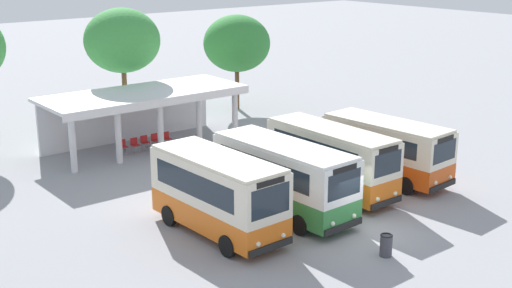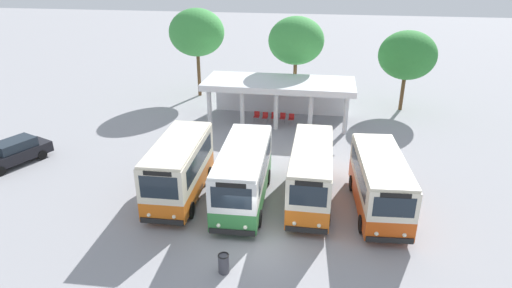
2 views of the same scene
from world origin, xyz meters
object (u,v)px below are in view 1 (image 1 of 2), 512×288
(waiting_chair_end_by_column, at_px, (123,145))
(litter_bin_apron, at_px, (386,245))
(city_bus_middle_cream, at_px, (331,157))
(waiting_chair_middle_seat, at_px, (145,141))
(waiting_chair_fifth_seat, at_px, (167,138))
(city_bus_fourth_amber, at_px, (386,147))
(city_bus_second_in_row, at_px, (284,175))
(waiting_chair_fourth_seat, at_px, (155,139))
(city_bus_nearest_orange, at_px, (218,192))
(waiting_chair_second_from_end, at_px, (135,144))

(waiting_chair_end_by_column, bearing_deg, litter_bin_apron, -85.05)
(city_bus_middle_cream, height_order, waiting_chair_middle_seat, city_bus_middle_cream)
(waiting_chair_fifth_seat, bearing_deg, city_bus_fourth_amber, -65.19)
(city_bus_second_in_row, xyz_separation_m, waiting_chair_end_by_column, (-1.35, 12.69, -1.28))
(waiting_chair_end_by_column, distance_m, waiting_chair_fourth_seat, 2.14)
(waiting_chair_middle_seat, xyz_separation_m, litter_bin_apron, (0.17, -18.52, -0.07))
(city_bus_middle_cream, bearing_deg, city_bus_second_in_row, -169.24)
(city_bus_nearest_orange, relative_size, waiting_chair_fifth_seat, 7.87)
(waiting_chair_end_by_column, height_order, waiting_chair_fourth_seat, same)
(city_bus_middle_cream, bearing_deg, waiting_chair_end_by_column, 112.36)
(city_bus_second_in_row, distance_m, litter_bin_apron, 6.01)
(city_bus_second_in_row, bearing_deg, waiting_chair_fifth_seat, 83.17)
(waiting_chair_middle_seat, bearing_deg, city_bus_middle_cream, -73.69)
(waiting_chair_fifth_seat, bearing_deg, city_bus_second_in_row, -96.83)
(waiting_chair_end_by_column, xyz_separation_m, waiting_chair_second_from_end, (0.71, -0.11, 0.00))
(city_bus_second_in_row, bearing_deg, city_bus_middle_cream, 10.76)
(waiting_chair_middle_seat, xyz_separation_m, waiting_chair_fourth_seat, (0.71, 0.00, 0.00))
(waiting_chair_second_from_end, distance_m, waiting_chair_fifth_seat, 2.14)
(waiting_chair_end_by_column, bearing_deg, waiting_chair_second_from_end, -8.88)
(city_bus_middle_cream, xyz_separation_m, litter_bin_apron, (-3.33, -6.53, -1.33))
(waiting_chair_middle_seat, relative_size, waiting_chair_fifth_seat, 1.00)
(city_bus_nearest_orange, bearing_deg, waiting_chair_fifth_seat, 67.99)
(city_bus_fourth_amber, height_order, waiting_chair_fifth_seat, city_bus_fourth_amber)
(city_bus_second_in_row, relative_size, city_bus_fourth_amber, 1.06)
(waiting_chair_fourth_seat, bearing_deg, city_bus_second_in_row, -93.57)
(city_bus_fourth_amber, xyz_separation_m, waiting_chair_second_from_end, (-7.81, 12.26, -1.19))
(city_bus_nearest_orange, relative_size, waiting_chair_end_by_column, 7.87)
(waiting_chair_second_from_end, bearing_deg, city_bus_second_in_row, -87.10)
(litter_bin_apron, bearing_deg, city_bus_fourth_amber, 41.69)
(waiting_chair_second_from_end, relative_size, waiting_chair_fourth_seat, 1.00)
(waiting_chair_second_from_end, xyz_separation_m, litter_bin_apron, (0.89, -18.43, -0.07))
(city_bus_middle_cream, bearing_deg, waiting_chair_fifth_seat, 99.92)
(city_bus_nearest_orange, distance_m, city_bus_fourth_amber, 10.77)
(litter_bin_apron, bearing_deg, waiting_chair_second_from_end, 92.76)
(litter_bin_apron, bearing_deg, waiting_chair_fourth_seat, 88.33)
(waiting_chair_fourth_seat, height_order, litter_bin_apron, litter_bin_apron)
(city_bus_nearest_orange, bearing_deg, waiting_chair_second_from_end, 76.83)
(city_bus_fourth_amber, bearing_deg, waiting_chair_end_by_column, 124.56)
(city_bus_fourth_amber, xyz_separation_m, waiting_chair_end_by_column, (-8.53, 12.38, -1.19))
(city_bus_middle_cream, height_order, waiting_chair_fourth_seat, city_bus_middle_cream)
(city_bus_fourth_amber, relative_size, waiting_chair_second_from_end, 8.16)
(waiting_chair_end_by_column, bearing_deg, city_bus_second_in_row, -83.92)
(city_bus_second_in_row, height_order, waiting_chair_fifth_seat, city_bus_second_in_row)
(waiting_chair_fifth_seat, bearing_deg, city_bus_middle_cream, -80.08)
(waiting_chair_fourth_seat, bearing_deg, waiting_chair_end_by_column, 179.67)
(city_bus_nearest_orange, bearing_deg, city_bus_second_in_row, 0.37)
(waiting_chair_middle_seat, relative_size, waiting_chair_fourth_seat, 1.00)
(waiting_chair_end_by_column, xyz_separation_m, waiting_chair_fourth_seat, (2.14, -0.01, 0.00))
(waiting_chair_second_from_end, xyz_separation_m, waiting_chair_fifth_seat, (2.14, -0.00, 0.00))
(waiting_chair_middle_seat, distance_m, waiting_chair_fourth_seat, 0.71)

